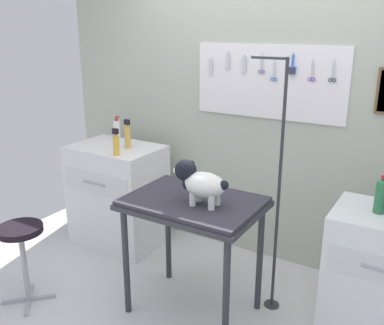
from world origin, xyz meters
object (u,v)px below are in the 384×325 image
object	(u,v)px
counter_left	(118,195)
cabinet_right	(383,276)
grooming_arm	(277,200)
dog	(199,182)
grooming_table	(193,212)
spray_bottle_short	(116,144)
soda_bottle	(381,196)
stool	(21,242)

from	to	relation	value
counter_left	cabinet_right	xyz separation A→B (m)	(2.31, -0.11, -0.04)
grooming_arm	dog	world-z (taller)	grooming_arm
grooming_table	dog	bearing A→B (deg)	-35.11
grooming_table	dog	xyz separation A→B (m)	(0.07, -0.05, 0.25)
grooming_arm	spray_bottle_short	size ratio (longest dim) A/B	7.84
grooming_table	spray_bottle_short	size ratio (longest dim) A/B	3.95
grooming_arm	spray_bottle_short	xyz separation A→B (m)	(-1.41, -0.01, 0.20)
soda_bottle	grooming_arm	bearing A→B (deg)	-172.06
grooming_table	cabinet_right	bearing A→B (deg)	20.29
grooming_table	grooming_arm	xyz separation A→B (m)	(0.46, 0.34, 0.07)
grooming_arm	soda_bottle	size ratio (longest dim) A/B	7.34
grooming_arm	stool	size ratio (longest dim) A/B	2.92
stool	counter_left	bearing A→B (deg)	92.15
dog	counter_left	xyz separation A→B (m)	(-1.22, 0.59, -0.55)
counter_left	dog	bearing A→B (deg)	-25.89
grooming_table	counter_left	distance (m)	1.30
cabinet_right	grooming_table	bearing A→B (deg)	-159.71
grooming_table	soda_bottle	distance (m)	1.19
grooming_arm	counter_left	distance (m)	1.66
stool	grooming_arm	bearing A→B (deg)	29.71
grooming_table	counter_left	size ratio (longest dim) A/B	0.96
grooming_table	spray_bottle_short	xyz separation A→B (m)	(-0.95, 0.33, 0.27)
grooming_table	grooming_arm	world-z (taller)	grooming_arm
dog	cabinet_right	world-z (taller)	dog
cabinet_right	counter_left	bearing A→B (deg)	177.30
dog	spray_bottle_short	bearing A→B (deg)	159.49
dog	counter_left	bearing A→B (deg)	154.11
stool	dog	bearing A→B (deg)	23.16
soda_bottle	dog	bearing A→B (deg)	-154.83
spray_bottle_short	soda_bottle	xyz separation A→B (m)	(2.03, 0.10, -0.07)
grooming_arm	cabinet_right	size ratio (longest dim) A/B	2.08
cabinet_right	stool	distance (m)	2.47
grooming_table	cabinet_right	size ratio (longest dim) A/B	1.05
spray_bottle_short	stool	bearing A→B (deg)	-100.03
grooming_table	stool	distance (m)	1.26
cabinet_right	spray_bottle_short	bearing A→B (deg)	-177.28
dog	counter_left	size ratio (longest dim) A/B	0.43
grooming_table	grooming_arm	distance (m)	0.58
stool	grooming_table	bearing A→B (deg)	26.64
grooming_arm	soda_bottle	xyz separation A→B (m)	(0.63, 0.09, 0.13)
counter_left	soda_bottle	bearing A→B (deg)	-2.89
grooming_arm	dog	distance (m)	0.58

